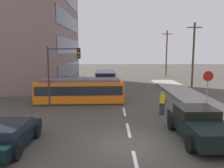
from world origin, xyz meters
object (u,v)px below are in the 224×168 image
object	(u,v)px
city_bus	(105,78)
parked_sedan_near	(9,135)
stop_sign	(208,82)
utility_pole_mid	(193,54)
streetcar_tram	(80,90)
parked_sedan_far	(79,81)
pedestrian_crossing	(162,102)
utility_pole_far	(167,53)
pickup_truck_parked	(200,124)
traffic_light_mast	(61,65)
parked_sedan_mid	(70,88)

from	to	relation	value
city_bus	parked_sedan_near	size ratio (longest dim) A/B	1.25
stop_sign	utility_pole_mid	size ratio (longest dim) A/B	0.36
streetcar_tram	parked_sedan_far	bearing A→B (deg)	98.43
pedestrian_crossing	stop_sign	xyz separation A→B (m)	(3.55, 1.01, 1.25)
city_bus	utility_pole_mid	bearing A→B (deg)	-4.40
streetcar_tram	city_bus	world-z (taller)	streetcar_tram
parked_sedan_far	city_bus	bearing A→B (deg)	-8.46
utility_pole_mid	utility_pole_far	size ratio (longest dim) A/B	0.99
stop_sign	utility_pole_mid	world-z (taller)	utility_pole_mid
pedestrian_crossing	utility_pole_mid	bearing A→B (deg)	62.78
pedestrian_crossing	pickup_truck_parked	xyz separation A→B (m)	(0.88, -4.54, -0.15)
pedestrian_crossing	traffic_light_mast	size ratio (longest dim) A/B	0.34
parked_sedan_mid	parked_sedan_far	bearing A→B (deg)	89.33
pickup_truck_parked	traffic_light_mast	world-z (taller)	traffic_light_mast
parked_sedan_mid	utility_pole_mid	world-z (taller)	utility_pole_mid
parked_sedan_near	traffic_light_mast	xyz separation A→B (m)	(0.79, 8.19, 2.77)
city_bus	pickup_truck_parked	xyz separation A→B (m)	(5.19, -18.21, -0.30)
city_bus	utility_pole_far	world-z (taller)	utility_pole_far
stop_sign	traffic_light_mast	bearing A→B (deg)	171.68
pedestrian_crossing	utility_pole_mid	distance (m)	14.77
traffic_light_mast	city_bus	bearing A→B (deg)	73.56
streetcar_tram	utility_pole_far	world-z (taller)	utility_pole_far
parked_sedan_far	pickup_truck_parked	bearing A→B (deg)	-65.10
stop_sign	streetcar_tram	bearing A→B (deg)	163.17
parked_sedan_mid	traffic_light_mast	size ratio (longest dim) A/B	0.86
parked_sedan_far	utility_pole_mid	distance (m)	14.89
parked_sedan_far	traffic_light_mast	bearing A→B (deg)	-88.80
pedestrian_crossing	parked_sedan_far	bearing A→B (deg)	118.84
parked_sedan_far	traffic_light_mast	size ratio (longest dim) A/B	0.93
streetcar_tram	stop_sign	world-z (taller)	stop_sign
city_bus	utility_pole_far	bearing A→B (deg)	47.41
streetcar_tram	stop_sign	xyz separation A→B (m)	(9.85, -2.98, 1.11)
streetcar_tram	utility_pole_mid	xyz separation A→B (m)	(12.90, 8.84, 3.06)
streetcar_tram	pickup_truck_parked	bearing A→B (deg)	-49.90
utility_pole_far	utility_pole_mid	bearing A→B (deg)	-88.33
traffic_light_mast	utility_pole_far	size ratio (longest dim) A/B	0.60
parked_sedan_mid	city_bus	bearing A→B (deg)	58.00
city_bus	parked_sedan_near	xyz separation A→B (m)	(-4.04, -19.22, -0.48)
stop_sign	utility_pole_far	distance (m)	24.37
parked_sedan_mid	traffic_light_mast	distance (m)	6.01
parked_sedan_near	parked_sedan_mid	distance (m)	13.51
pickup_truck_parked	traffic_light_mast	xyz separation A→B (m)	(-8.45, 7.17, 2.60)
city_bus	utility_pole_mid	size ratio (longest dim) A/B	0.66
pickup_truck_parked	parked_sedan_near	distance (m)	9.29
parked_sedan_far	stop_sign	distance (m)	17.47
parked_sedan_mid	parked_sedan_far	distance (m)	6.24
parked_sedan_mid	utility_pole_mid	distance (m)	15.68
parked_sedan_mid	parked_sedan_far	size ratio (longest dim) A/B	0.93
traffic_light_mast	parked_sedan_near	bearing A→B (deg)	-95.48
pickup_truck_parked	parked_sedan_mid	bearing A→B (deg)	125.06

